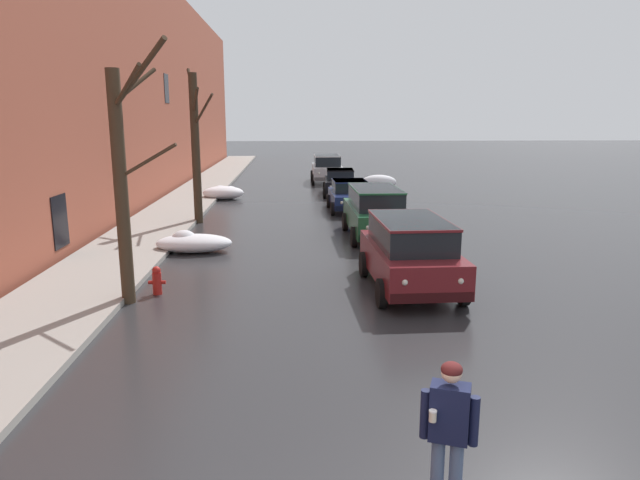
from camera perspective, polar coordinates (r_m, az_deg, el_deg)
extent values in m
cube|color=gray|center=(23.59, -15.98, 1.39)|extent=(2.89, 80.00, 0.15)
cube|color=#9E4C38|center=(23.79, -21.57, 15.43)|extent=(0.60, 80.00, 11.97)
cube|color=black|center=(19.00, -24.55, 1.70)|extent=(0.08, 1.10, 1.60)
cube|color=black|center=(34.39, -15.10, 14.38)|extent=(0.08, 1.10, 1.60)
ellipsoid|color=white|center=(18.97, -12.44, -0.31)|extent=(2.45, 1.30, 0.58)
ellipsoid|color=white|center=(19.07, -13.39, -0.09)|extent=(0.85, 0.71, 0.71)
ellipsoid|color=white|center=(34.88, 5.88, 5.77)|extent=(2.12, 0.95, 0.87)
ellipsoid|color=white|center=(34.93, 4.97, 5.59)|extent=(0.74, 0.62, 0.62)
ellipsoid|color=white|center=(34.74, 5.89, 5.56)|extent=(0.78, 0.65, 0.65)
ellipsoid|color=white|center=(30.87, -9.64, 4.67)|extent=(2.17, 1.38, 0.70)
ellipsoid|color=white|center=(30.99, -8.91, 4.71)|extent=(0.82, 0.68, 0.68)
ellipsoid|color=white|center=(31.01, -9.90, 4.72)|extent=(0.87, 0.73, 0.73)
cylinder|color=#423323|center=(13.78, -19.23, 4.71)|extent=(0.31, 0.31, 5.34)
cylinder|color=#423323|center=(13.34, -16.82, 7.55)|extent=(1.43, 0.48, 0.82)
cylinder|color=#423323|center=(14.08, -17.96, 14.48)|extent=(0.80, 1.07, 0.85)
cylinder|color=#423323|center=(12.89, -18.76, 14.29)|extent=(1.03, 1.48, 0.85)
cylinder|color=#423323|center=(12.84, -17.68, 15.47)|extent=(1.59, 1.53, 1.37)
cylinder|color=#382B1E|center=(23.88, -12.29, 8.80)|extent=(0.34, 0.34, 6.00)
cylinder|color=#382B1E|center=(23.24, -11.57, 12.58)|extent=(1.01, 1.20, 1.26)
cylinder|color=#382B1E|center=(24.50, -12.78, 15.30)|extent=(0.50, 1.30, 1.00)
cylinder|color=#382B1E|center=(23.11, -12.30, 13.45)|extent=(0.52, 1.52, 0.95)
cube|color=maroon|center=(14.59, 8.95, -2.10)|extent=(2.03, 4.31, 0.80)
cube|color=black|center=(14.47, 9.01, 0.78)|extent=(1.72, 3.03, 0.68)
cube|color=maroon|center=(14.41, 9.05, 1.99)|extent=(1.76, 3.09, 0.06)
cube|color=black|center=(12.73, 11.08, -5.61)|extent=(1.86, 0.18, 0.22)
cube|color=black|center=(16.62, 7.27, -1.27)|extent=(1.86, 0.18, 0.22)
cylinder|color=black|center=(13.74, 14.12, -4.95)|extent=(0.20, 0.69, 0.68)
cylinder|color=black|center=(13.26, 6.13, -5.28)|extent=(0.20, 0.69, 0.68)
cylinder|color=black|center=(16.16, 11.17, -2.24)|extent=(0.20, 0.69, 0.68)
cylinder|color=black|center=(15.76, 4.37, -2.41)|extent=(0.20, 0.69, 0.68)
sphere|color=silver|center=(12.78, 13.84, -3.99)|extent=(0.14, 0.14, 0.14)
sphere|color=silver|center=(12.45, 8.44, -4.19)|extent=(0.14, 0.14, 0.14)
cube|color=#1E5633|center=(20.76, 5.51, 2.25)|extent=(1.90, 4.62, 0.80)
cube|color=black|center=(20.69, 5.54, 4.30)|extent=(1.62, 3.24, 0.68)
cube|color=#1E5633|center=(20.65, 5.55, 5.15)|extent=(1.66, 3.31, 0.06)
cube|color=black|center=(18.63, 6.58, 0.21)|extent=(1.80, 0.15, 0.22)
cube|color=black|center=(22.99, 4.62, 2.54)|extent=(1.80, 0.15, 0.22)
cylinder|color=black|center=(19.63, 8.84, 0.40)|extent=(0.19, 0.68, 0.68)
cylinder|color=black|center=(19.31, 3.40, 0.33)|extent=(0.19, 0.68, 0.68)
cylinder|color=black|center=(22.37, 7.29, 1.89)|extent=(0.19, 0.68, 0.68)
cylinder|color=black|center=(22.09, 2.51, 1.85)|extent=(0.19, 0.68, 0.68)
sphere|color=silver|center=(18.65, 8.42, 1.30)|extent=(0.14, 0.14, 0.14)
sphere|color=silver|center=(18.44, 4.80, 1.26)|extent=(0.14, 0.14, 0.14)
cube|color=navy|center=(26.64, 2.98, 4.19)|extent=(1.79, 3.85, 0.60)
cube|color=black|center=(26.76, 2.95, 5.44)|extent=(1.52, 2.01, 0.52)
cube|color=navy|center=(26.73, 2.96, 5.93)|extent=(1.55, 2.05, 0.06)
cube|color=black|center=(24.84, 3.46, 3.18)|extent=(1.70, 0.14, 0.22)
cube|color=black|center=(28.50, 2.56, 4.36)|extent=(1.70, 0.14, 0.22)
cylinder|color=black|center=(25.64, 5.25, 3.17)|extent=(0.19, 0.60, 0.60)
cylinder|color=black|center=(25.43, 1.29, 3.14)|extent=(0.19, 0.60, 0.60)
cylinder|color=black|center=(27.96, 4.51, 3.93)|extent=(0.19, 0.60, 0.60)
cylinder|color=black|center=(27.77, 0.88, 3.91)|extent=(0.19, 0.60, 0.60)
sphere|color=silver|center=(24.85, 4.77, 3.77)|extent=(0.14, 0.14, 0.14)
sphere|color=silver|center=(24.71, 2.18, 3.76)|extent=(0.14, 0.14, 0.14)
cube|color=black|center=(32.20, 2.01, 5.59)|extent=(1.88, 3.88, 0.60)
cube|color=black|center=(32.33, 2.01, 6.61)|extent=(1.55, 2.05, 0.52)
cube|color=black|center=(32.31, 2.01, 7.02)|extent=(1.59, 2.09, 0.06)
cube|color=black|center=(30.38, 2.12, 4.85)|extent=(1.66, 0.20, 0.22)
cube|color=black|center=(34.06, 1.91, 5.65)|extent=(1.66, 0.20, 0.22)
cylinder|color=black|center=(31.11, 3.67, 4.78)|extent=(0.21, 0.61, 0.60)
cylinder|color=black|center=(31.05, 0.47, 4.79)|extent=(0.21, 0.61, 0.60)
cylinder|color=black|center=(33.44, 3.43, 5.30)|extent=(0.21, 0.61, 0.60)
cylinder|color=black|center=(33.39, 0.45, 5.31)|extent=(0.21, 0.61, 0.60)
sphere|color=silver|center=(30.35, 3.17, 5.32)|extent=(0.14, 0.14, 0.14)
sphere|color=silver|center=(30.31, 1.08, 5.33)|extent=(0.14, 0.14, 0.14)
cube|color=#B7B7BC|center=(38.30, 0.70, 6.86)|extent=(1.92, 4.50, 0.80)
cube|color=black|center=(38.28, 0.70, 7.97)|extent=(1.65, 3.15, 0.68)
cube|color=#B7B7BC|center=(38.26, 0.70, 8.43)|extent=(1.69, 3.21, 0.06)
cube|color=#525254|center=(36.15, 0.88, 6.10)|extent=(1.85, 0.13, 0.22)
cube|color=#525254|center=(40.51, 0.53, 6.76)|extent=(1.85, 0.13, 0.22)
cylinder|color=black|center=(37.03, 2.31, 6.05)|extent=(0.19, 0.68, 0.68)
cylinder|color=black|center=(36.92, -0.69, 6.04)|extent=(0.19, 0.68, 0.68)
cylinder|color=black|center=(39.78, 1.99, 6.48)|extent=(0.19, 0.68, 0.68)
cylinder|color=black|center=(39.68, -0.81, 6.47)|extent=(0.19, 0.68, 0.68)
sphere|color=silver|center=(36.12, 1.87, 6.66)|extent=(0.14, 0.14, 0.14)
sphere|color=silver|center=(36.06, -0.10, 6.66)|extent=(0.14, 0.14, 0.14)
cylinder|color=slate|center=(6.98, 13.36, -21.90)|extent=(0.19, 0.19, 0.86)
cylinder|color=slate|center=(6.99, 11.60, -21.75)|extent=(0.19, 0.19, 0.86)
cube|color=#141938|center=(6.60, 12.79, -16.41)|extent=(0.48, 0.39, 0.64)
cylinder|color=#141938|center=(6.62, 15.11, -17.04)|extent=(0.14, 0.14, 0.56)
cylinder|color=#141938|center=(6.65, 10.43, -16.67)|extent=(0.14, 0.14, 0.56)
sphere|color=beige|center=(6.39, 12.99, -12.78)|extent=(0.22, 0.22, 0.22)
ellipsoid|color=#4C1919|center=(6.38, 13.00, -12.47)|extent=(0.23, 0.23, 0.17)
cylinder|color=beige|center=(6.44, 11.18, -16.88)|extent=(0.10, 0.10, 0.11)
cylinder|color=silver|center=(6.41, 11.20, -16.39)|extent=(0.11, 0.11, 0.02)
cylinder|color=#B21E19|center=(14.71, -15.93, -4.19)|extent=(0.22, 0.22, 0.55)
sphere|color=#B21E19|center=(14.62, -16.01, -2.94)|extent=(0.21, 0.21, 0.21)
cylinder|color=#B21E19|center=(14.74, -16.55, -4.08)|extent=(0.10, 0.09, 0.09)
cylinder|color=#B21E19|center=(14.67, -15.33, -4.09)|extent=(0.10, 0.09, 0.09)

